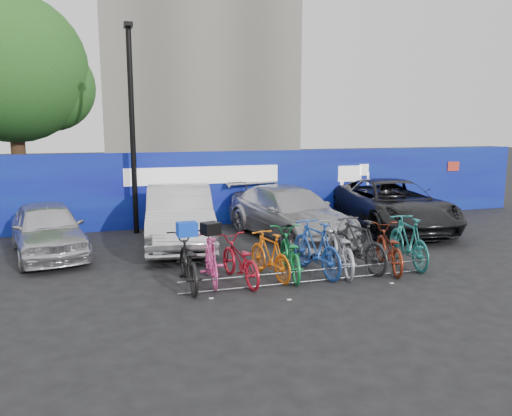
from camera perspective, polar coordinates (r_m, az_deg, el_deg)
name	(u,v)px	position (r m, az deg, el deg)	size (l,w,h in m)	color
ground	(301,275)	(11.13, 5.15, -7.62)	(100.00, 100.00, 0.00)	black
hoarding	(234,187)	(16.48, -2.58, 2.36)	(22.00, 0.18, 2.40)	#0F0A93
tree	(19,73)	(20.16, -25.43, 13.80)	(5.40, 5.20, 7.80)	#382314
lamppost	(132,124)	(15.26, -13.98, 9.29)	(0.25, 0.50, 6.11)	black
bike_rack	(312,276)	(10.56, 6.39, -7.69)	(5.60, 0.03, 0.30)	#595B60
car_0	(48,229)	(13.60, -22.71, -2.21)	(1.60, 3.98, 1.36)	#BBBAC0
car_1	(179,216)	(13.80, -8.75, -0.86)	(1.70, 4.88, 1.61)	silver
car_2	(290,213)	(14.49, 3.88, -0.55)	(2.05, 5.05, 1.47)	#A9A9AE
car_3	(392,204)	(16.34, 15.29, 0.41)	(2.54, 5.51, 1.53)	black
bike_0	(188,261)	(10.28, -7.81, -6.07)	(0.70, 2.02, 1.06)	black
bike_1	(211,259)	(10.45, -5.16, -5.81)	(0.49, 1.73, 1.04)	#F24898
bike_2	(240,260)	(10.45, -1.90, -5.96)	(0.64, 1.85, 0.97)	#AD1324
bike_3	(270,255)	(10.73, 1.59, -5.39)	(0.48, 1.71, 1.03)	orange
bike_4	(289,253)	(10.89, 3.84, -5.15)	(0.69, 1.98, 1.04)	#137938
bike_5	(316,248)	(11.06, 6.88, -4.51)	(0.57, 2.02, 1.21)	#224DB1
bike_6	(340,248)	(11.34, 9.60, -4.53)	(0.72, 2.08, 1.09)	#A2A3AA
bike_7	(359,244)	(11.57, 11.64, -4.03)	(0.56, 2.00, 1.20)	#242426
bike_8	(389,248)	(11.74, 14.92, -4.44)	(0.67, 1.93, 1.01)	maroon
bike_9	(408,241)	(12.15, 17.00, -3.64)	(0.56, 1.98, 1.19)	#20736F
cargo_crate	(187,229)	(10.12, -7.90, -2.41)	(0.39, 0.30, 0.28)	blue
cargo_topcase	(211,228)	(10.29, -5.21, -2.35)	(0.34, 0.30, 0.25)	black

